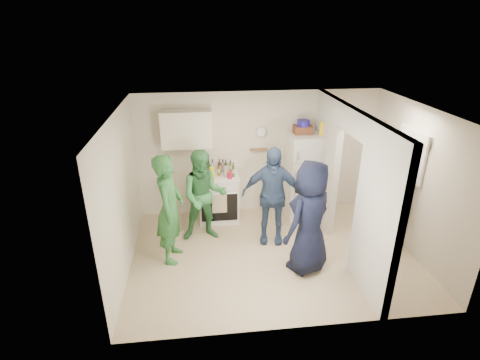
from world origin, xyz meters
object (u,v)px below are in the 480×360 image
stove (218,197)px  yellow_cup_stack_top (322,129)px  person_green_center (204,196)px  person_navy (310,218)px  person_green_left (170,209)px  blue_bowl (303,123)px  wicker_basket (303,130)px  person_nook (390,202)px  fridge (305,176)px  person_denim (272,196)px

stove → yellow_cup_stack_top: 2.40m
person_green_center → person_navy: person_navy is taller
person_green_left → yellow_cup_stack_top: bearing=-58.4°
blue_bowl → person_green_left: size_ratio=0.13×
person_green_left → person_navy: (2.16, -0.53, -0.00)m
wicker_basket → person_nook: wicker_basket is taller
wicker_basket → blue_bowl: size_ratio=1.46×
fridge → yellow_cup_stack_top: yellow_cup_stack_top is taller
blue_bowl → person_navy: bearing=-100.5°
wicker_basket → person_green_left: 2.95m
wicker_basket → person_green_center: 2.28m
fridge → yellow_cup_stack_top: size_ratio=6.92×
person_nook → wicker_basket: bearing=-102.8°
person_navy → person_nook: (1.64, 0.62, -0.13)m
person_denim → person_nook: (2.06, -0.28, -0.11)m
fridge → person_green_center: size_ratio=1.02×
yellow_cup_stack_top → person_green_left: yellow_cup_stack_top is taller
person_green_left → person_nook: person_green_left is taller
person_green_left → person_green_center: (0.57, 0.58, -0.08)m
person_navy → person_denim: bearing=-101.3°
blue_bowl → yellow_cup_stack_top: blue_bowl is taller
person_green_left → person_green_center: bearing=-35.0°
yellow_cup_stack_top → person_denim: 1.64m
wicker_basket → yellow_cup_stack_top: 0.36m
stove → person_green_left: 1.60m
person_green_left → person_nook: (3.80, 0.09, -0.14)m
wicker_basket → person_navy: bearing=-100.5°
person_green_center → person_navy: size_ratio=0.92×
stove → person_green_center: person_green_center is taller
fridge → person_navy: person_navy is taller
fridge → person_nook: bearing=-44.1°
stove → person_navy: bearing=-54.2°
stove → yellow_cup_stack_top: bearing=-3.8°
person_denim → person_navy: bearing=-54.3°
fridge → wicker_basket: bearing=153.4°
person_green_left → wicker_basket: bearing=-53.1°
fridge → wicker_basket: (-0.10, 0.05, 0.94)m
stove → person_navy: size_ratio=0.52×
blue_bowl → person_navy: (-0.34, -1.83, -1.01)m
wicker_basket → yellow_cup_stack_top: (0.32, -0.15, 0.05)m
wicker_basket → blue_bowl: 0.13m
yellow_cup_stack_top → person_green_center: (-2.26, -0.57, -1.00)m
person_navy → yellow_cup_stack_top: bearing=-147.8°
person_denim → person_navy: person_navy is taller
wicker_basket → person_nook: bearing=-43.0°
blue_bowl → person_denim: bearing=-129.0°
wicker_basket → person_green_left: (-2.50, -1.30, -0.88)m
person_nook → stove: bearing=-81.9°
fridge → wicker_basket: 0.95m
person_denim → fridge: bearing=56.4°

